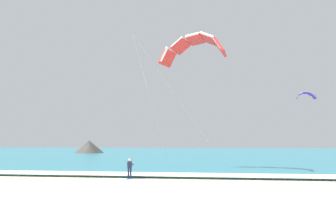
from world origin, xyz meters
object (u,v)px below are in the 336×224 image
surfboard (130,178)px  kite_distant (306,95)px  kitesurfer (130,167)px  kite_primary (193,46)px

surfboard → kite_distant: (23.44, 32.55, 11.30)m
surfboard → kitesurfer: 0.91m
kitesurfer → kite_distant: (23.44, 32.53, 10.38)m
surfboard → kitesurfer: (0.00, 0.02, 0.91)m
kitesurfer → kite_primary: (5.03, 7.87, 12.64)m
surfboard → kite_primary: bearing=57.5°
surfboard → kite_primary: kite_primary is taller
kite_primary → kite_distant: (18.41, 24.66, -2.26)m
surfboard → kite_primary: (5.03, 7.89, 13.56)m
surfboard → kite_distant: 41.67m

